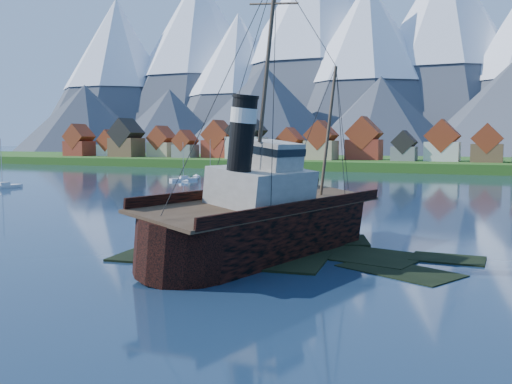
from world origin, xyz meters
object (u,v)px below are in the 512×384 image
at_px(sailboat_b, 183,180).
at_px(sailboat_c, 210,175).
at_px(tugboat_wreck, 273,217).
at_px(sailboat_a, 2,187).

xyz_separation_m(sailboat_b, sailboat_c, (-2.40, 18.16, 0.01)).
bearing_deg(tugboat_wreck, sailboat_c, 134.85).
xyz_separation_m(sailboat_a, sailboat_c, (20.02, 53.28, 0.00)).
height_order(tugboat_wreck, sailboat_b, tugboat_wreck).
distance_m(tugboat_wreck, sailboat_b, 91.95).
bearing_deg(sailboat_a, tugboat_wreck, -28.08).
bearing_deg(sailboat_b, tugboat_wreck, -20.14).
bearing_deg(sailboat_c, sailboat_b, -118.15).
bearing_deg(sailboat_a, sailboat_c, 67.88).
bearing_deg(tugboat_wreck, sailboat_b, 139.57).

